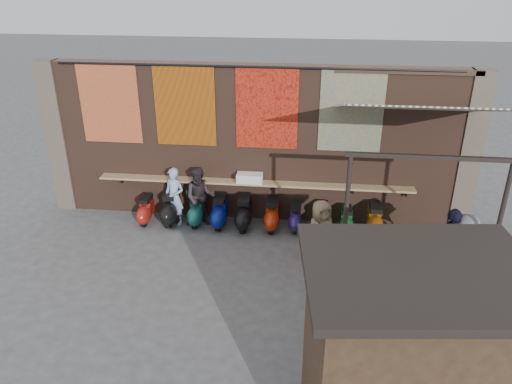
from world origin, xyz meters
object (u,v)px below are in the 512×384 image
scooter_stool_2 (197,211)px  scooter_stool_7 (322,218)px  scooter_stool_6 (295,217)px  shopper_tan (320,234)px  scooter_stool_8 (346,221)px  scooter_stool_4 (244,213)px  scooter_stool_9 (375,221)px  shelf_box (250,178)px  shopper_navy (450,247)px  diner_left (174,197)px  scooter_stool_3 (220,212)px  diner_right (200,197)px  shopper_grey (463,251)px  scooter_stool_0 (146,210)px  market_stall (407,362)px  scooter_stool_1 (171,208)px  scooter_stool_5 (272,215)px

scooter_stool_2 → scooter_stool_7: bearing=-0.7°
scooter_stool_6 → shopper_tan: shopper_tan is taller
scooter_stool_2 → scooter_stool_8: bearing=-1.2°
scooter_stool_4 → scooter_stool_9: 3.25m
shelf_box → shopper_navy: shopper_navy is taller
scooter_stool_2 → scooter_stool_9: scooter_stool_9 is taller
scooter_stool_9 → diner_left: diner_left is taller
scooter_stool_2 → scooter_stool_3: size_ratio=0.93×
scooter_stool_3 → diner_right: bearing=179.0°
scooter_stool_6 → shopper_grey: 4.07m
scooter_stool_3 → shelf_box: bearing=22.8°
scooter_stool_3 → scooter_stool_7: bearing=0.2°
scooter_stool_0 → shopper_tan: (4.45, -1.49, 0.44)m
shopper_tan → market_stall: market_stall is taller
scooter_stool_1 → diner_left: bearing=-13.8°
scooter_stool_7 → diner_left: 3.78m
shopper_navy → shopper_tan: bearing=-51.5°
scooter_stool_6 → diner_left: 3.11m
scooter_stool_9 → shopper_grey: (1.54, -1.94, 0.43)m
scooter_stool_7 → diner_left: (-3.76, -0.00, 0.40)m
scooter_stool_1 → scooter_stool_2: size_ratio=1.12×
shelf_box → scooter_stool_8: size_ratio=0.91×
diner_right → scooter_stool_2: bearing=153.5°
scooter_stool_6 → market_stall: bearing=-74.1°
scooter_stool_7 → diner_right: 3.13m
shelf_box → shopper_grey: bearing=-26.1°
scooter_stool_4 → market_stall: 6.63m
scooter_stool_4 → shopper_grey: size_ratio=0.53×
scooter_stool_6 → scooter_stool_7: (0.68, -0.03, 0.02)m
scooter_stool_0 → diner_right: 1.51m
scooter_stool_0 → scooter_stool_3: 1.94m
diner_right → market_stall: size_ratio=0.57×
scooter_stool_5 → scooter_stool_8: (1.86, -0.03, -0.05)m
scooter_stool_1 → shopper_tan: shopper_tan is taller
scooter_stool_2 → scooter_stool_5: (1.95, -0.04, 0.01)m
scooter_stool_5 → shopper_navy: size_ratio=0.46×
scooter_stool_0 → scooter_stool_6: bearing=0.9°
shelf_box → scooter_stool_0: 2.83m
shelf_box → scooter_stool_3: size_ratio=0.77×
scooter_stool_3 → scooter_stool_1: bearing=178.2°
diner_right → market_stall: 7.19m
shelf_box → scooter_stool_6: 1.51m
diner_left → scooter_stool_6: bearing=22.9°
scooter_stool_1 → diner_right: (0.80, -0.03, 0.37)m
scooter_stool_9 → diner_right: 4.39m
scooter_stool_4 → scooter_stool_2: bearing=176.6°
scooter_stool_7 → shopper_tan: shopper_tan is taller
scooter_stool_1 → scooter_stool_7: (3.89, -0.03, -0.05)m
scooter_stool_0 → diner_right: diner_right is taller
scooter_stool_9 → shopper_grey: shopper_grey is taller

